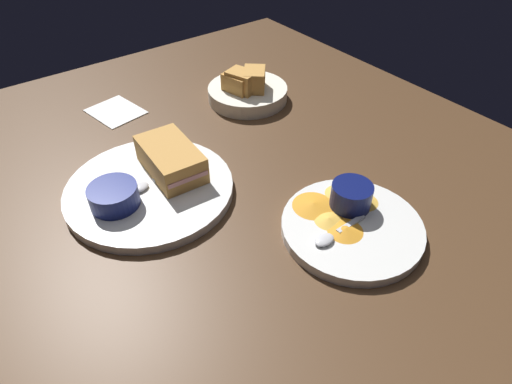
% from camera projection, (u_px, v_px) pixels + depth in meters
% --- Properties ---
extents(ground_plane, '(1.10, 1.10, 0.03)m').
position_uv_depth(ground_plane, '(215.00, 176.00, 0.79)').
color(ground_plane, '#4C331E').
extents(plate_sandwich_main, '(0.28, 0.28, 0.02)m').
position_uv_depth(plate_sandwich_main, '(150.00, 189.00, 0.72)').
color(plate_sandwich_main, silver).
rests_on(plate_sandwich_main, ground_plane).
extents(sandwich_half_near, '(0.14, 0.08, 0.05)m').
position_uv_depth(sandwich_half_near, '(171.00, 159.00, 0.73)').
color(sandwich_half_near, '#C68C42').
rests_on(sandwich_half_near, plate_sandwich_main).
extents(ramekin_dark_sauce, '(0.08, 0.08, 0.03)m').
position_uv_depth(ramekin_dark_sauce, '(112.00, 194.00, 0.67)').
color(ramekin_dark_sauce, navy).
rests_on(ramekin_dark_sauce, plate_sandwich_main).
extents(spoon_by_dark_ramekin, '(0.03, 0.10, 0.01)m').
position_uv_depth(spoon_by_dark_ramekin, '(146.00, 184.00, 0.71)').
color(spoon_by_dark_ramekin, silver).
rests_on(spoon_by_dark_ramekin, plate_sandwich_main).
extents(plate_chips_companion, '(0.21, 0.21, 0.02)m').
position_uv_depth(plate_chips_companion, '(352.00, 228.00, 0.65)').
color(plate_chips_companion, silver).
rests_on(plate_chips_companion, ground_plane).
extents(ramekin_light_gravy, '(0.06, 0.06, 0.04)m').
position_uv_depth(ramekin_light_gravy, '(351.00, 195.00, 0.67)').
color(ramekin_light_gravy, '#0C144C').
rests_on(ramekin_light_gravy, plate_chips_companion).
extents(spoon_by_gravy_ramekin, '(0.02, 0.10, 0.01)m').
position_uv_depth(spoon_by_gravy_ramekin, '(331.00, 236.00, 0.63)').
color(spoon_by_gravy_ramekin, silver).
rests_on(spoon_by_gravy_ramekin, plate_chips_companion).
extents(plantain_chip_scatter, '(0.15, 0.15, 0.01)m').
position_uv_depth(plantain_chip_scatter, '(338.00, 208.00, 0.67)').
color(plantain_chip_scatter, orange).
rests_on(plantain_chip_scatter, plate_chips_companion).
extents(bread_basket_rear, '(0.17, 0.17, 0.07)m').
position_uv_depth(bread_basket_rear, '(247.00, 90.00, 0.95)').
color(bread_basket_rear, silver).
rests_on(bread_basket_rear, ground_plane).
extents(paper_napkin_folded, '(0.12, 0.11, 0.00)m').
position_uv_depth(paper_napkin_folded, '(116.00, 111.00, 0.93)').
color(paper_napkin_folded, white).
rests_on(paper_napkin_folded, ground_plane).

